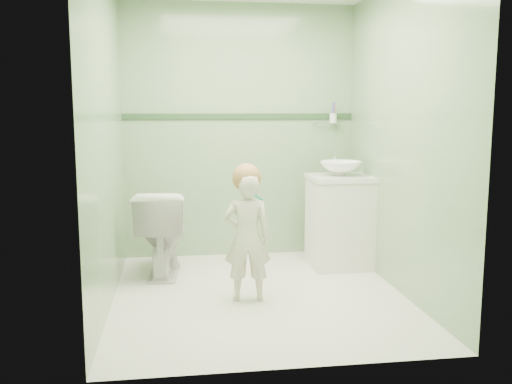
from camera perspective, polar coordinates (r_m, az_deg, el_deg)
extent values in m
plane|color=white|center=(4.39, 0.28, -10.42)|extent=(2.50, 2.50, 0.00)
cube|color=#7DA776|center=(5.40, -1.67, 6.12)|extent=(2.20, 0.04, 2.40)
cube|color=#7DA776|center=(2.93, 3.91, 4.14)|extent=(2.20, 0.04, 2.40)
cube|color=#7DA776|center=(4.14, -15.00, 5.13)|extent=(0.04, 2.50, 2.40)
cube|color=#7DA776|center=(4.45, 14.50, 5.37)|extent=(0.04, 2.50, 2.40)
cube|color=#294A2A|center=(5.38, -1.66, 7.71)|extent=(2.20, 0.02, 0.05)
cube|color=white|center=(5.12, 8.47, -3.11)|extent=(0.52, 0.50, 0.80)
cube|color=white|center=(5.06, 8.57, 1.44)|extent=(0.54, 0.52, 0.04)
imported|color=white|center=(5.05, 8.59, 2.39)|extent=(0.37, 0.37, 0.13)
cylinder|color=silver|center=(5.23, 7.97, 3.23)|extent=(0.03, 0.03, 0.18)
cylinder|color=silver|center=(5.18, 8.14, 4.06)|extent=(0.02, 0.12, 0.02)
cylinder|color=silver|center=(5.50, 7.17, 6.94)|extent=(0.26, 0.02, 0.02)
cylinder|color=silver|center=(5.50, 7.84, 7.45)|extent=(0.07, 0.07, 0.09)
cylinder|color=#BD4135|center=(5.51, 7.96, 8.17)|extent=(0.01, 0.01, 0.17)
cylinder|color=#7E50B9|center=(5.49, 7.89, 8.17)|extent=(0.01, 0.01, 0.17)
cylinder|color=blue|center=(5.49, 7.76, 8.18)|extent=(0.01, 0.01, 0.17)
imported|color=white|center=(4.89, -9.51, -4.03)|extent=(0.47, 0.76, 0.74)
imported|color=beige|center=(4.15, -0.90, -4.67)|extent=(0.37, 0.26, 0.95)
sphere|color=#A97545|center=(4.10, -0.96, 1.45)|extent=(0.21, 0.21, 0.21)
cylinder|color=#0B856E|center=(3.96, 0.31, -0.61)|extent=(0.08, 0.13, 0.06)
cube|color=white|center=(4.00, -0.59, 0.06)|extent=(0.03, 0.03, 0.02)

